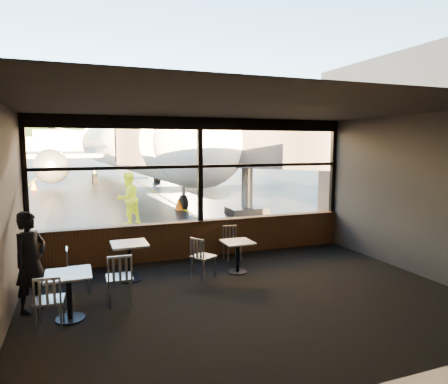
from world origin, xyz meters
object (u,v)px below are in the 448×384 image
chair_mid_s (119,278)px  ground_crew (128,199)px  cafe_table_near (238,257)px  chair_left_s (50,301)px  airliner (128,107)px  cafe_table_mid (130,262)px  cone_nose (179,204)px  passenger (30,262)px  cone_wing (34,185)px  cafe_table_left (69,297)px  chair_mid_w (79,270)px  chair_near_n (232,243)px  chair_near_w (203,257)px  jet_bridge (245,153)px

chair_mid_s → ground_crew: bearing=83.2°
cafe_table_near → chair_left_s: (-3.76, -1.50, 0.09)m
cafe_table_near → chair_left_s: 4.05m
airliner → ground_crew: 15.21m
cafe_table_mid → cone_nose: (3.19, 8.52, -0.14)m
passenger → cone_wing: passenger is taller
cafe_table_left → chair_mid_w: 1.23m
chair_near_n → chair_mid_s: chair_mid_s is taller
chair_near_w → cone_nose: size_ratio=1.69×
airliner → cafe_table_left: (-3.78, -22.02, -5.00)m
chair_near_w → cone_wing: bearing=164.1°
cafe_table_near → chair_left_s: chair_left_s is taller
cone_wing → cafe_table_mid: bearing=-79.8°
airliner → ground_crew: airliner is taller
chair_mid_w → cone_wing: (-2.47, 19.75, -0.17)m
airliner → cafe_table_mid: airliner is taller
jet_bridge → chair_near_w: (-4.03, -7.10, -2.03)m
ground_crew → cafe_table_left: bearing=43.6°
jet_bridge → chair_left_s: (-6.98, -8.55, -2.04)m
chair_left_s → passenger: passenger is taller
ground_crew → cone_nose: size_ratio=3.54×
cafe_table_near → ground_crew: bearing=104.1°
ground_crew → cone_nose: 3.57m
chair_near_n → ground_crew: ground_crew is taller
jet_bridge → passenger: size_ratio=6.57×
passenger → cone_nose: 10.74m
cafe_table_mid → chair_mid_w: size_ratio=0.89×
chair_near_n → cone_wing: bearing=-71.5°
cafe_table_near → cone_nose: cafe_table_near is taller
cone_nose → cafe_table_mid: bearing=-110.5°
airliner → cone_wing: airliner is taller
cafe_table_near → cone_nose: size_ratio=1.34×
cafe_table_left → ground_crew: size_ratio=0.42×
cafe_table_mid → passenger: (-1.77, -0.99, 0.46)m
cafe_table_near → passenger: (-4.08, -0.68, 0.51)m
jet_bridge → passenger: bearing=-133.4°
jet_bridge → cafe_table_near: 8.04m
ground_crew → chair_left_s: bearing=42.0°
cafe_table_left → chair_mid_s: 0.93m
chair_near_n → cafe_table_near: bearing=76.0°
airliner → cafe_table_left: size_ratio=45.11×
cone_nose → cone_wing: bearing=121.5°
cone_wing → chair_near_w: bearing=-75.8°
cafe_table_left → chair_left_s: chair_left_s is taller
airliner → passenger: airliner is taller
ground_crew → passenger: bearing=38.0°
chair_mid_w → cafe_table_near: bearing=89.6°
cafe_table_near → jet_bridge: bearing=65.5°
chair_near_n → chair_mid_s: size_ratio=0.89×
chair_left_s → cone_nose: (4.64, 10.33, -0.18)m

